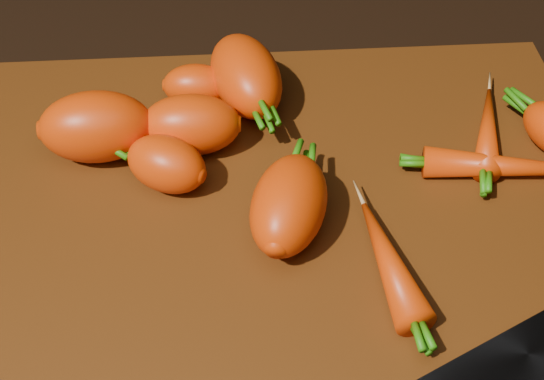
{
  "coord_description": "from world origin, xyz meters",
  "views": [
    {
      "loc": [
        -0.02,
        -0.36,
        0.41
      ],
      "look_at": [
        0.0,
        0.01,
        0.03
      ],
      "focal_mm": 50.0,
      "sensor_mm": 36.0,
      "label": 1
    }
  ],
  "objects": [
    {
      "name": "ground",
      "position": [
        0.0,
        0.0,
        -0.01
      ],
      "size": [
        2.0,
        2.0,
        0.01
      ],
      "primitive_type": "cube",
      "color": "black"
    },
    {
      "name": "cutting_board",
      "position": [
        0.0,
        0.0,
        0.01
      ],
      "size": [
        0.5,
        0.4,
        0.01
      ],
      "primitive_type": "cube",
      "color": "#592909",
      "rests_on": "ground"
    },
    {
      "name": "carrot_0",
      "position": [
        -0.13,
        0.08,
        0.04
      ],
      "size": [
        0.09,
        0.06,
        0.05
      ],
      "primitive_type": "ellipsoid",
      "rotation": [
        0.0,
        0.0,
        0.03
      ],
      "color": "red",
      "rests_on": "cutting_board"
    },
    {
      "name": "carrot_1",
      "position": [
        -0.07,
        0.04,
        0.03
      ],
      "size": [
        0.07,
        0.07,
        0.04
      ],
      "primitive_type": "ellipsoid",
      "rotation": [
        0.0,
        0.0,
        2.63
      ],
      "color": "red",
      "rests_on": "cutting_board"
    },
    {
      "name": "carrot_2",
      "position": [
        -0.01,
        0.13,
        0.04
      ],
      "size": [
        0.08,
        0.1,
        0.05
      ],
      "primitive_type": "ellipsoid",
      "rotation": [
        0.0,
        0.0,
        -1.31
      ],
      "color": "red",
      "rests_on": "cutting_board"
    },
    {
      "name": "carrot_3",
      "position": [
        0.01,
        -0.01,
        0.04
      ],
      "size": [
        0.07,
        0.1,
        0.05
      ],
      "primitive_type": "ellipsoid",
      "rotation": [
        0.0,
        0.0,
        1.27
      ],
      "color": "red",
      "rests_on": "cutting_board"
    },
    {
      "name": "carrot_4",
      "position": [
        -0.06,
        0.08,
        0.04
      ],
      "size": [
        0.08,
        0.05,
        0.05
      ],
      "primitive_type": "ellipsoid",
      "rotation": [
        0.0,
        0.0,
        3.1
      ],
      "color": "red",
      "rests_on": "cutting_board"
    },
    {
      "name": "carrot_5",
      "position": [
        -0.05,
        0.13,
        0.03
      ],
      "size": [
        0.06,
        0.04,
        0.04
      ],
      "primitive_type": "ellipsoid",
      "rotation": [
        0.0,
        0.0,
        -0.1
      ],
      "color": "red",
      "rests_on": "cutting_board"
    },
    {
      "name": "carrot_7",
      "position": [
        0.17,
        0.07,
        0.02
      ],
      "size": [
        0.05,
        0.1,
        0.02
      ],
      "primitive_type": "ellipsoid",
      "rotation": [
        0.0,
        0.0,
        1.28
      ],
      "color": "red",
      "rests_on": "cutting_board"
    },
    {
      "name": "carrot_8",
      "position": [
        0.18,
        0.03,
        0.02
      ],
      "size": [
        0.14,
        0.04,
        0.02
      ],
      "primitive_type": "ellipsoid",
      "rotation": [
        0.0,
        0.0,
        -0.15
      ],
      "color": "red",
      "rests_on": "cutting_board"
    },
    {
      "name": "carrot_9",
      "position": [
        0.07,
        -0.05,
        0.03
      ],
      "size": [
        0.04,
        0.1,
        0.03
      ],
      "primitive_type": "ellipsoid",
      "rotation": [
        0.0,
        0.0,
        1.74
      ],
      "color": "red",
      "rests_on": "cutting_board"
    }
  ]
}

